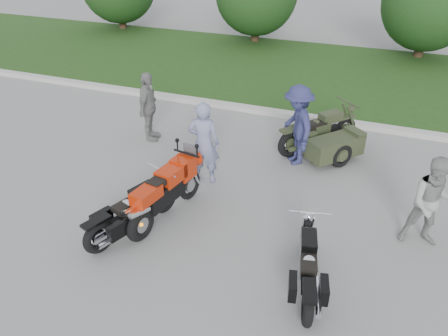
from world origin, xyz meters
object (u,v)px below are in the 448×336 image
(cruiser_right, at_px, (308,270))
(cruiser_sidecar, at_px, (327,141))
(person_back, at_px, (148,107))
(person_denim, at_px, (297,126))
(person_grey, at_px, (433,203))
(person_stripe, at_px, (204,143))
(sportbike_red, at_px, (164,192))
(cruiser_left, at_px, (130,214))

(cruiser_right, xyz_separation_m, cruiser_sidecar, (-0.45, 4.57, 0.03))
(person_back, bearing_deg, person_denim, -98.93)
(cruiser_sidecar, bearing_deg, cruiser_right, -43.48)
(person_grey, xyz_separation_m, person_back, (-6.80, 1.97, 0.04))
(cruiser_sidecar, xyz_separation_m, person_stripe, (-2.40, -2.08, 0.51))
(cruiser_sidecar, xyz_separation_m, person_back, (-4.56, -0.68, 0.48))
(person_grey, bearing_deg, person_stripe, 163.38)
(person_denim, bearing_deg, person_stripe, -80.86)
(cruiser_right, distance_m, person_denim, 4.24)
(sportbike_red, xyz_separation_m, person_grey, (4.80, 1.03, 0.26))
(cruiser_left, relative_size, person_back, 1.15)
(cruiser_right, xyz_separation_m, person_stripe, (-2.85, 2.48, 0.55))
(person_stripe, relative_size, person_denim, 0.98)
(cruiser_right, height_order, person_grey, person_grey)
(cruiser_right, height_order, person_denim, person_denim)
(cruiser_right, bearing_deg, person_denim, 93.15)
(cruiser_left, bearing_deg, person_denim, 78.54)
(person_stripe, distance_m, person_back, 2.58)
(cruiser_right, height_order, cruiser_sidecar, cruiser_sidecar)
(sportbike_red, height_order, person_denim, person_denim)
(cruiser_left, relative_size, cruiser_right, 1.03)
(sportbike_red, distance_m, cruiser_right, 3.15)
(sportbike_red, height_order, person_grey, person_grey)
(cruiser_right, distance_m, cruiser_sidecar, 4.59)
(cruiser_left, bearing_deg, cruiser_sidecar, 75.17)
(cruiser_right, xyz_separation_m, person_back, (-5.01, 3.89, 0.51))
(person_stripe, bearing_deg, person_back, -43.46)
(sportbike_red, bearing_deg, cruiser_right, -5.92)
(person_back, bearing_deg, person_grey, -117.41)
(cruiser_sidecar, distance_m, person_denim, 1.01)
(cruiser_sidecar, relative_size, person_stripe, 1.18)
(person_stripe, bearing_deg, cruiser_left, 65.11)
(person_stripe, bearing_deg, sportbike_red, 73.56)
(cruiser_left, xyz_separation_m, person_stripe, (0.57, 2.23, 0.52))
(person_stripe, xyz_separation_m, person_back, (-2.16, 1.40, -0.03))
(cruiser_left, bearing_deg, person_stripe, 95.26)
(person_stripe, relative_size, person_grey, 1.08)
(person_stripe, xyz_separation_m, person_denim, (1.72, 1.56, 0.02))
(sportbike_red, xyz_separation_m, cruiser_sidecar, (2.56, 3.68, -0.19))
(person_denim, bearing_deg, person_back, -120.79)
(sportbike_red, distance_m, person_stripe, 1.63)
(cruiser_left, height_order, person_denim, person_denim)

